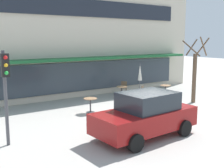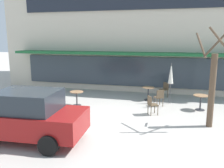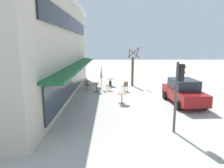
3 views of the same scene
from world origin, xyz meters
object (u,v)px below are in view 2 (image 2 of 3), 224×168
Objects in this scene: cafe_chair_0 at (159,97)px; parked_sedan at (25,116)px; cafe_table_near_wall at (148,91)px; cafe_table_by_tree at (77,96)px; patio_umbrella_green_folded at (171,74)px; cafe_chair_2 at (165,89)px; street_tree at (213,83)px; cafe_chair_1 at (152,104)px; cafe_table_streetside at (201,100)px.

cafe_chair_0 is 0.21× the size of parked_sedan.
cafe_chair_0 is at bearing -58.64° from cafe_table_near_wall.
patio_umbrella_green_folded is (4.73, 1.65, 1.11)m from cafe_table_by_tree.
cafe_chair_2 is at bearing 33.85° from cafe_table_by_tree.
street_tree reaches higher than patio_umbrella_green_folded.
cafe_table_by_tree is 3.97m from cafe_chair_1.
parked_sedan is 1.10× the size of street_tree.
cafe_table_streetside is at bearing 29.66° from cafe_chair_1.
cafe_table_streetside is 0.85× the size of cafe_chair_0.
patio_umbrella_green_folded is (1.21, -0.37, 1.11)m from cafe_table_near_wall.
parked_sedan is 7.09m from street_tree.
cafe_table_by_tree is 0.85× the size of cafe_chair_1.
cafe_table_near_wall and cafe_table_streetside have the same top height.
cafe_chair_0 reaches higher than cafe_table_streetside.
cafe_table_streetside is at bearing 6.91° from cafe_table_by_tree.
cafe_table_near_wall is 2.59m from cafe_chair_1.
patio_umbrella_green_folded reaches higher than cafe_chair_2.
parked_sedan is at bearing -119.36° from cafe_table_near_wall.
cafe_table_by_tree is 4.30m from cafe_chair_0.
street_tree reaches higher than cafe_table_streetside.
cafe_table_near_wall is 2.96m from cafe_table_streetside.
patio_umbrella_green_folded is 2.47× the size of cafe_chair_0.
patio_umbrella_green_folded is 1.74m from cafe_chair_2.
parked_sedan reaches higher than cafe_table_by_tree.
street_tree reaches higher than cafe_chair_2.
cafe_chair_2 is 0.21× the size of parked_sedan.
patio_umbrella_green_folded is at bearing 69.99° from cafe_chair_1.
patio_umbrella_green_folded is at bearing 117.14° from street_tree.
cafe_chair_1 reaches higher than cafe_table_streetside.
cafe_chair_2 is (4.40, 2.95, 0.01)m from cafe_table_by_tree.
cafe_table_streetside is 0.85× the size of cafe_chair_1.
cafe_chair_1 is at bearing 158.81° from street_tree.
cafe_table_streetside is 0.19× the size of street_tree.
cafe_chair_1 is at bearing -110.01° from patio_umbrella_green_folded.
cafe_table_by_tree is (-6.20, -0.75, 0.00)m from cafe_table_streetside.
cafe_chair_1 is at bearing -80.97° from cafe_table_near_wall.
cafe_table_streetside is at bearing -25.29° from cafe_table_near_wall.
cafe_chair_2 is (0.47, 3.49, 0.00)m from cafe_chair_1.
cafe_chair_2 is 0.23× the size of street_tree.
cafe_chair_0 is 3.43m from street_tree.
street_tree is at bearing -48.15° from cafe_chair_0.
parked_sedan is at bearing -140.77° from cafe_table_streetside.
cafe_chair_0 is 1.00× the size of cafe_chair_2.
cafe_table_streetside is (2.68, -1.27, 0.00)m from cafe_table_near_wall.
cafe_table_streetside is 6.25m from cafe_table_by_tree.
cafe_table_streetside is at bearing 39.23° from parked_sedan.
patio_umbrella_green_folded is at bearing -75.85° from cafe_chair_2.
parked_sedan reaches higher than cafe_chair_1.
cafe_table_near_wall is at bearing 128.81° from street_tree.
cafe_chair_2 is (-1.80, 2.20, 0.01)m from cafe_table_streetside.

